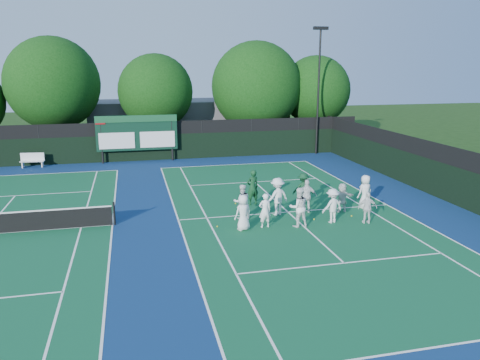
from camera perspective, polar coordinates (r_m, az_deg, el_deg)
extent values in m
plane|color=#18360E|center=(22.70, 6.69, -4.67)|extent=(120.00, 120.00, 0.00)
cube|color=navy|center=(22.43, -8.84, -4.96)|extent=(34.00, 32.00, 0.01)
cube|color=#11552F|center=(23.59, 5.86, -3.91)|extent=(10.97, 23.77, 0.00)
cube|color=white|center=(13.91, 22.83, -18.26)|extent=(10.97, 0.08, 0.00)
cube|color=white|center=(34.67, -0.52, 1.90)|extent=(10.97, 0.08, 0.00)
cube|color=white|center=(22.47, -7.53, -4.86)|extent=(0.08, 23.77, 0.00)
cube|color=white|center=(25.86, 17.45, -2.89)|extent=(0.08, 23.77, 0.00)
cube|color=white|center=(22.63, -4.07, -4.63)|extent=(0.08, 23.77, 0.00)
cube|color=white|center=(25.20, 14.76, -3.14)|extent=(0.08, 23.77, 0.00)
cube|color=white|center=(18.06, 12.57, -9.85)|extent=(8.23, 0.08, 0.00)
cube|color=white|center=(29.48, 1.83, -0.23)|extent=(8.23, 0.08, 0.00)
cube|color=white|center=(23.59, 5.86, -3.90)|extent=(0.08, 12.80, 0.00)
cube|color=white|center=(34.48, -23.86, 0.64)|extent=(10.97, 0.08, 0.00)
cube|color=white|center=(22.41, -15.29, -5.30)|extent=(0.08, 23.77, 0.00)
cube|color=white|center=(22.51, -18.79, -5.46)|extent=(0.08, 23.77, 0.00)
cube|color=white|center=(29.26, -25.71, -1.73)|extent=(8.23, 0.08, 0.00)
cube|color=black|center=(36.76, -10.80, 3.91)|extent=(34.00, 0.08, 2.00)
cube|color=black|center=(36.54, -10.90, 6.22)|extent=(34.00, 0.05, 1.00)
cube|color=black|center=(27.55, 23.91, -0.32)|extent=(0.08, 32.00, 2.00)
cube|color=black|center=(27.25, 24.22, 2.74)|extent=(0.05, 32.00, 1.00)
cylinder|color=black|center=(36.28, -16.52, 4.65)|extent=(0.16, 0.16, 3.50)
cylinder|color=black|center=(36.35, -8.29, 5.09)|extent=(0.16, 0.16, 3.50)
cube|color=black|center=(36.16, -12.44, 5.59)|extent=(6.00, 0.15, 2.60)
cube|color=#154A28|center=(35.92, -12.53, 7.30)|extent=(6.00, 0.05, 0.50)
cube|color=white|center=(36.14, -14.78, 4.65)|extent=(2.60, 0.04, 1.20)
cube|color=white|center=(36.18, -10.02, 4.91)|extent=(2.60, 0.04, 1.20)
cube|color=maroon|center=(35.99, -16.69, 6.91)|extent=(0.70, 0.04, 0.50)
cube|color=#595A5E|center=(44.85, -6.21, 7.11)|extent=(18.00, 6.00, 4.00)
cylinder|color=black|center=(38.96, 9.52, 10.43)|extent=(0.16, 0.16, 10.00)
cube|color=black|center=(39.01, 9.82, 17.78)|extent=(1.20, 0.30, 0.25)
cylinder|color=black|center=(22.24, -15.08, -3.97)|extent=(0.10, 0.10, 1.10)
cube|color=white|center=(36.81, -23.98, 2.11)|extent=(1.69, 0.63, 0.07)
cube|color=white|center=(36.91, -23.98, 2.63)|extent=(1.64, 0.26, 0.55)
cube|color=white|center=(36.98, -24.94, 1.68)|extent=(0.11, 0.39, 0.44)
cube|color=white|center=(36.73, -22.94, 1.81)|extent=(0.11, 0.39, 0.44)
cylinder|color=black|center=(40.52, -21.32, 4.87)|extent=(0.44, 0.44, 3.06)
sphere|color=#0B330B|center=(40.15, -21.85, 10.87)|extent=(7.25, 7.25, 7.25)
sphere|color=#0B330B|center=(40.40, -20.85, 9.93)|extent=(5.08, 5.08, 5.08)
cylinder|color=black|center=(40.19, -10.02, 5.33)|extent=(0.44, 0.44, 2.77)
sphere|color=#0B330B|center=(39.83, -10.24, 10.58)|extent=(6.13, 6.13, 6.13)
sphere|color=#0B330B|center=(40.20, -9.36, 9.77)|extent=(4.29, 4.29, 4.29)
cylinder|color=black|center=(41.57, 1.94, 5.60)|extent=(0.44, 0.44, 2.48)
sphere|color=#0B330B|center=(41.19, 1.98, 11.31)|extent=(7.73, 7.73, 7.73)
sphere|color=#0B330B|center=(41.68, 2.68, 10.27)|extent=(5.41, 5.41, 5.41)
cylinder|color=black|center=(43.31, 9.02, 5.92)|extent=(0.44, 0.44, 2.71)
sphere|color=#0B330B|center=(42.97, 9.20, 10.74)|extent=(6.11, 6.11, 6.11)
sphere|color=#0B330B|center=(43.52, 9.76, 9.95)|extent=(4.28, 4.28, 4.28)
sphere|color=yellow|center=(21.38, -2.79, -5.68)|extent=(0.07, 0.07, 0.07)
sphere|color=yellow|center=(23.44, 13.44, -4.28)|extent=(0.07, 0.07, 0.07)
sphere|color=yellow|center=(24.83, -0.55, -2.87)|extent=(0.07, 0.07, 0.07)
sphere|color=yellow|center=(26.64, 8.41, -1.86)|extent=(0.07, 0.07, 0.07)
sphere|color=yellow|center=(22.60, 9.02, -4.75)|extent=(0.07, 0.07, 0.07)
imported|color=white|center=(20.75, 0.38, -4.00)|extent=(0.92, 0.75, 1.62)
imported|color=white|center=(21.12, 3.06, -3.74)|extent=(0.61, 0.43, 1.59)
imported|color=white|center=(21.34, 7.16, -3.31)|extent=(0.90, 0.70, 1.83)
imported|color=white|center=(22.15, 11.20, -3.10)|extent=(1.17, 0.84, 1.63)
imported|color=white|center=(22.42, 15.29, -3.30)|extent=(0.94, 0.55, 1.50)
imported|color=white|center=(22.29, 0.22, -2.65)|extent=(0.83, 0.65, 1.68)
imported|color=white|center=(22.88, 4.58, -2.03)|extent=(1.37, 1.05, 1.87)
imported|color=silver|center=(23.42, 8.16, -1.98)|extent=(1.06, 0.66, 1.69)
imported|color=silver|center=(23.90, 12.32, -2.10)|extent=(1.38, 0.44, 1.48)
imported|color=white|center=(24.80, 15.01, -1.37)|extent=(0.97, 0.77, 1.73)
imported|color=#103A1D|center=(24.50, 1.55, -0.91)|extent=(0.78, 0.61, 1.88)
imported|color=#0F391E|center=(24.87, 7.70, -1.04)|extent=(1.17, 0.77, 1.68)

